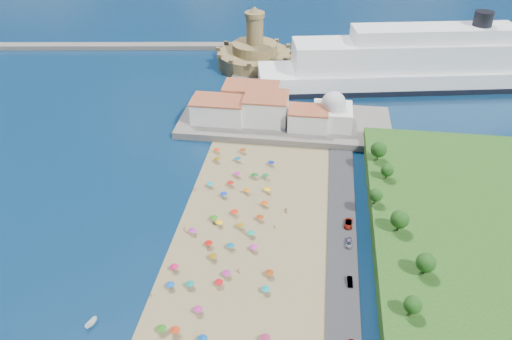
# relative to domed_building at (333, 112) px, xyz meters

# --- Properties ---
(ground) EXTENTS (700.00, 700.00, 0.00)m
(ground) POSITION_rel_domed_building_xyz_m (-30.00, -71.00, -8.97)
(ground) COLOR #071938
(ground) RESTS_ON ground
(terrace) EXTENTS (90.00, 36.00, 3.00)m
(terrace) POSITION_rel_domed_building_xyz_m (-20.00, 2.00, -7.47)
(terrace) COLOR #59544C
(terrace) RESTS_ON ground
(jetty) EXTENTS (18.00, 70.00, 2.40)m
(jetty) POSITION_rel_domed_building_xyz_m (-42.00, 37.00, -7.77)
(jetty) COLOR #59544C
(jetty) RESTS_ON ground
(breakwater) EXTENTS (199.03, 34.77, 2.60)m
(breakwater) POSITION_rel_domed_building_xyz_m (-140.00, 82.00, -7.67)
(breakwater) COLOR #59544C
(breakwater) RESTS_ON ground
(waterfront_buildings) EXTENTS (57.00, 29.00, 11.00)m
(waterfront_buildings) POSITION_rel_domed_building_xyz_m (-33.05, 2.64, -1.10)
(waterfront_buildings) COLOR silver
(waterfront_buildings) RESTS_ON terrace
(domed_building) EXTENTS (16.00, 16.00, 15.00)m
(domed_building) POSITION_rel_domed_building_xyz_m (0.00, 0.00, 0.00)
(domed_building) COLOR silver
(domed_building) RESTS_ON terrace
(fortress) EXTENTS (40.00, 40.00, 32.40)m
(fortress) POSITION_rel_domed_building_xyz_m (-42.00, 67.00, -2.29)
(fortress) COLOR olive
(fortress) RESTS_ON ground
(cruise_ship) EXTENTS (169.15, 56.50, 36.63)m
(cruise_ship) POSITION_rel_domed_building_xyz_m (46.09, 53.53, 1.88)
(cruise_ship) COLOR black
(cruise_ship) RESTS_ON ground
(beach_parasols) EXTENTS (31.86, 114.71, 2.20)m
(beach_parasols) POSITION_rel_domed_building_xyz_m (-31.39, -81.98, -6.83)
(beach_parasols) COLOR gray
(beach_parasols) RESTS_ON beach
(beachgoers) EXTENTS (34.15, 80.47, 1.82)m
(beachgoers) POSITION_rel_domed_building_xyz_m (-30.79, -79.38, -7.88)
(beachgoers) COLOR tan
(beachgoers) RESTS_ON beach
(parked_cars) EXTENTS (2.95, 51.58, 1.45)m
(parked_cars) POSITION_rel_domed_building_xyz_m (6.00, -79.06, -7.58)
(parked_cars) COLOR gray
(parked_cars) RESTS_ON promenade
(hillside_trees) EXTENTS (15.88, 103.53, 7.43)m
(hillside_trees) POSITION_rel_domed_building_xyz_m (19.17, -77.52, 1.05)
(hillside_trees) COLOR #382314
(hillside_trees) RESTS_ON hillside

